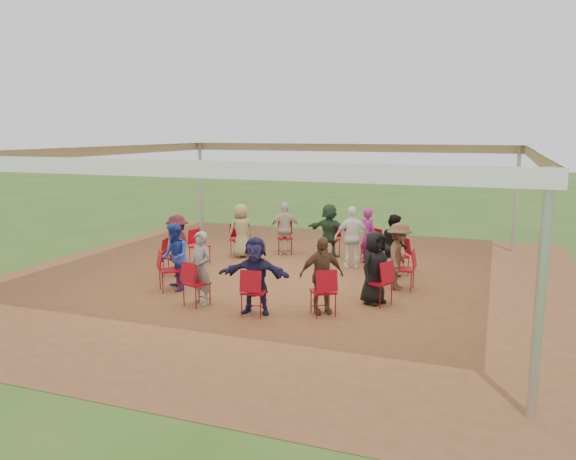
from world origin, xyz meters
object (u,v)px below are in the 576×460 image
(person_seated_1, at_px, (394,245))
(person_seated_10, at_px, (321,275))
(chair_4, at_px, (285,238))
(person_seated_2, at_px, (368,236))
(person_seated_7, at_px, (175,257))
(chair_9, at_px, (197,284))
(cable_coil, at_px, (323,270))
(person_seated_5, at_px, (241,231))
(chair_5, at_px, (239,240))
(person_seated_0, at_px, (399,256))
(person_seated_6, at_px, (178,245))
(chair_8, at_px, (169,270))
(chair_11, at_px, (323,292))
(chair_1, at_px, (399,256))
(chair_0, at_px, (404,269))
(person_seated_11, at_px, (374,268))
(standing_person, at_px, (352,237))
(chair_2, at_px, (371,246))
(chair_7, at_px, (173,257))
(chair_12, at_px, (379,283))
(person_seated_8, at_px, (201,268))
(chair_10, at_px, (254,292))
(person_seated_4, at_px, (285,229))
(laptop, at_px, (391,258))
(person_seated_9, at_px, (255,275))
(person_seated_3, at_px, (329,230))
(chair_3, at_px, (331,240))

(person_seated_1, distance_m, person_seated_10, 3.42)
(chair_4, height_order, person_seated_1, person_seated_1)
(person_seated_2, xyz_separation_m, person_seated_7, (-3.35, -3.86, 0.00))
(chair_9, height_order, cable_coil, chair_9)
(person_seated_5, bearing_deg, chair_5, -90.00)
(person_seated_0, distance_m, person_seated_6, 5.11)
(chair_8, xyz_separation_m, chair_11, (3.55, -0.39, 0.00))
(chair_4, bearing_deg, chair_1, 138.46)
(chair_0, distance_m, person_seated_11, 1.30)
(person_seated_1, distance_m, standing_person, 1.16)
(chair_2, xyz_separation_m, chair_7, (-4.12, -2.91, 0.00))
(chair_12, distance_m, person_seated_8, 3.51)
(person_seated_7, height_order, cable_coil, person_seated_7)
(chair_0, bearing_deg, person_seated_1, 19.12)
(chair_4, height_order, chair_10, same)
(chair_11, bearing_deg, person_seated_4, 83.24)
(laptop, bearing_deg, chair_8, 111.97)
(chair_4, bearing_deg, standing_person, 134.96)
(person_seated_1, xyz_separation_m, person_seated_5, (-4.21, 0.47, 0.00))
(person_seated_6, height_order, standing_person, standing_person)
(chair_1, bearing_deg, standing_person, 48.14)
(standing_person, bearing_deg, person_seated_10, 68.16)
(chair_4, bearing_deg, chair_10, 83.08)
(laptop, bearing_deg, person_seated_4, 54.10)
(chair_10, relative_size, chair_11, 1.00)
(chair_9, bearing_deg, person_seated_4, 110.27)
(chair_7, xyz_separation_m, person_seated_4, (1.67, 3.07, 0.29))
(chair_9, xyz_separation_m, person_seated_0, (3.50, 2.56, 0.29))
(person_seated_0, relative_size, person_seated_2, 1.00)
(chair_0, bearing_deg, chair_11, 152.31)
(chair_1, distance_m, chair_7, 5.35)
(chair_1, xyz_separation_m, person_seated_9, (-2.04, -3.83, 0.29))
(person_seated_0, relative_size, person_seated_3, 1.00)
(chair_9, xyz_separation_m, person_seated_9, (1.27, -0.02, 0.29))
(standing_person, bearing_deg, person_seated_8, 35.93)
(person_seated_1, height_order, person_seated_5, same)
(chair_1, distance_m, chair_8, 5.35)
(person_seated_10, xyz_separation_m, person_seated_11, (0.81, 0.93, 0.00))
(person_seated_1, height_order, person_seated_11, same)
(person_seated_0, bearing_deg, chair_1, 8.57)
(chair_10, relative_size, person_seated_2, 0.62)
(chair_9, xyz_separation_m, chair_11, (2.48, 0.33, 0.00))
(chair_1, bearing_deg, chair_3, 27.69)
(person_seated_4, bearing_deg, chair_0, 125.52)
(chair_3, distance_m, person_seated_6, 4.35)
(person_seated_1, xyz_separation_m, person_seated_2, (-0.83, 0.91, 0.00))
(chair_11, relative_size, person_seated_5, 0.62)
(chair_0, distance_m, chair_5, 5.04)
(person_seated_3, bearing_deg, person_seated_9, 96.92)
(person_seated_5, relative_size, person_seated_11, 1.00)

